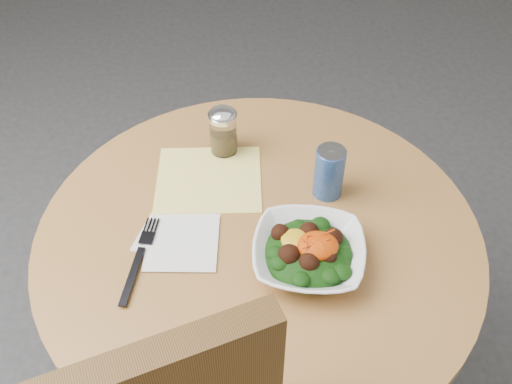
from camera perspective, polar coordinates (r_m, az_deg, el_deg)
table at (r=1.31m, az=0.23°, el=-9.47°), size 0.90×0.90×0.75m
cloth_napkin at (r=1.26m, az=-4.73°, el=1.30°), size 0.24×0.22×0.00m
paper_napkins at (r=1.15m, az=-7.66°, el=-4.55°), size 0.18×0.20×0.00m
salad_bowl at (r=1.08m, az=5.28°, el=-6.07°), size 0.25×0.25×0.08m
fork at (r=1.13m, az=-11.54°, el=-6.33°), size 0.06×0.21×0.00m
spice_shaker at (r=1.29m, az=-3.29°, el=6.09°), size 0.07×0.07×0.12m
beverage_can at (r=1.20m, az=7.33°, el=2.00°), size 0.06×0.06×0.12m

